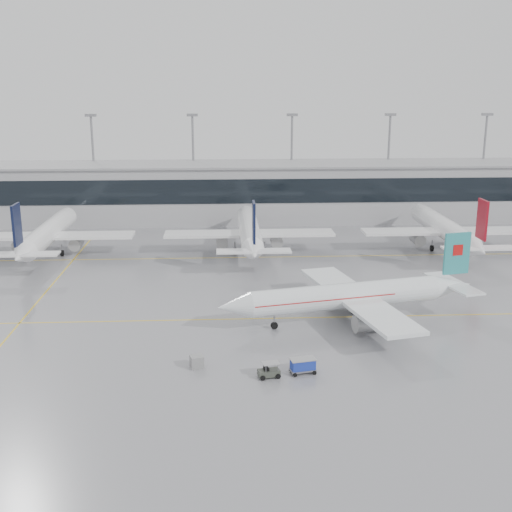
{
  "coord_description": "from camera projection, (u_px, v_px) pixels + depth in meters",
  "views": [
    {
      "loc": [
        -4.71,
        -76.02,
        28.37
      ],
      "look_at": [
        0.0,
        12.0,
        5.0
      ],
      "focal_mm": 45.0,
      "sensor_mm": 36.0,
      "label": 1
    }
  ],
  "objects": [
    {
      "name": "parked_jet_c",
      "position": [
        249.0,
        232.0,
        112.46
      ],
      "size": [
        29.64,
        36.96,
        11.72
      ],
      "rotation": [
        0.0,
        0.0,
        1.57
      ],
      "color": "white",
      "rests_on": "ground"
    },
    {
      "name": "terminal",
      "position": [
        244.0,
        193.0,
        139.2
      ],
      "size": [
        180.0,
        15.0,
        12.0
      ],
      "primitive_type": "cube",
      "color": "#9F9FA2",
      "rests_on": "ground"
    },
    {
      "name": "light_masts",
      "position": [
        243.0,
        156.0,
        143.11
      ],
      "size": [
        156.4,
        1.0,
        22.6
      ],
      "color": "gray",
      "rests_on": "ground"
    },
    {
      "name": "taxi_line_north",
      "position": [
        250.0,
        257.0,
        109.85
      ],
      "size": [
        120.0,
        0.25,
        0.01
      ],
      "primitive_type": "cube",
      "color": "gold",
      "rests_on": "ground"
    },
    {
      "name": "baggage_tug",
      "position": [
        269.0,
        372.0,
        64.45
      ],
      "size": [
        3.3,
        1.75,
        1.56
      ],
      "rotation": [
        0.0,
        0.0,
        0.21
      ],
      "color": "#363B33",
      "rests_on": "ground"
    },
    {
      "name": "terminal_glass",
      "position": [
        245.0,
        191.0,
        131.53
      ],
      "size": [
        180.0,
        0.2,
        5.0
      ],
      "primitive_type": "cube",
      "color": "black",
      "rests_on": "ground"
    },
    {
      "name": "taxi_line_main",
      "position": [
        261.0,
        318.0,
        80.89
      ],
      "size": [
        120.0,
        0.25,
        0.01
      ],
      "primitive_type": "cube",
      "color": "gold",
      "rests_on": "ground"
    },
    {
      "name": "terminal_roof",
      "position": [
        244.0,
        164.0,
        137.61
      ],
      "size": [
        182.0,
        16.0,
        0.4
      ],
      "primitive_type": "cube",
      "color": "gray",
      "rests_on": "ground"
    },
    {
      "name": "air_canada_jet",
      "position": [
        355.0,
        296.0,
        79.37
      ],
      "size": [
        33.72,
        26.75,
        10.4
      ],
      "rotation": [
        0.0,
        0.0,
        3.37
      ],
      "color": "white",
      "rests_on": "ground"
    },
    {
      "name": "taxi_line_cross",
      "position": [
        51.0,
        286.0,
        93.82
      ],
      "size": [
        0.25,
        60.0,
        0.01
      ],
      "primitive_type": "cube",
      "color": "gold",
      "rests_on": "ground"
    },
    {
      "name": "ground",
      "position": [
        261.0,
        319.0,
        80.89
      ],
      "size": [
        320.0,
        320.0,
        0.0
      ],
      "primitive_type": "plane",
      "color": "gray",
      "rests_on": "ground"
    },
    {
      "name": "parked_jet_b",
      "position": [
        47.0,
        234.0,
        110.65
      ],
      "size": [
        29.64,
        36.96,
        11.72
      ],
      "rotation": [
        0.0,
        0.0,
        1.57
      ],
      "color": "white",
      "rests_on": "ground"
    },
    {
      "name": "parked_jet_d",
      "position": [
        445.0,
        229.0,
        114.26
      ],
      "size": [
        29.64,
        36.96,
        11.72
      ],
      "rotation": [
        0.0,
        0.0,
        1.57
      ],
      "color": "white",
      "rests_on": "ground"
    },
    {
      "name": "baggage_cart",
      "position": [
        303.0,
        365.0,
        65.24
      ],
      "size": [
        2.83,
        1.94,
        1.6
      ],
      "rotation": [
        0.0,
        0.0,
        0.21
      ],
      "color": "gray",
      "rests_on": "ground"
    },
    {
      "name": "gse_unit",
      "position": [
        197.0,
        362.0,
        66.64
      ],
      "size": [
        1.6,
        1.53,
        1.31
      ],
      "primitive_type": "cube",
      "rotation": [
        0.0,
        0.0,
        0.28
      ],
      "color": "gray",
      "rests_on": "ground"
    }
  ]
}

